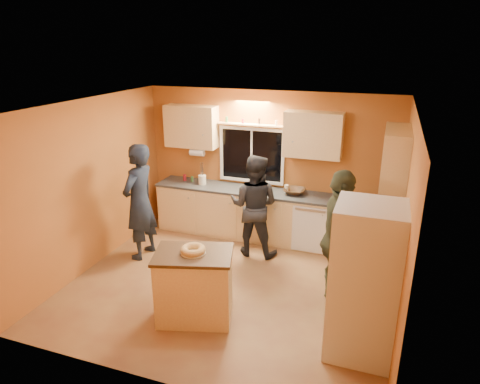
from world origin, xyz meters
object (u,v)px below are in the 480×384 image
at_px(island, 195,285).
at_px(person_left, 139,202).
at_px(refrigerator, 364,282).
at_px(person_right, 338,240).
at_px(person_center, 254,206).

xyz_separation_m(island, person_left, (-1.53, 1.25, 0.48)).
height_order(island, person_left, person_left).
distance_m(refrigerator, person_left, 3.76).
relative_size(island, person_left, 0.58).
bearing_deg(person_right, island, 107.45).
distance_m(island, person_right, 1.93).
bearing_deg(person_left, island, 54.28).
height_order(refrigerator, island, refrigerator).
bearing_deg(person_center, person_left, 21.71).
height_order(refrigerator, person_right, person_right).
xyz_separation_m(refrigerator, person_left, (-3.56, 1.20, 0.05)).
xyz_separation_m(person_center, person_right, (1.47, -1.05, 0.10)).
bearing_deg(island, person_right, 12.54).
bearing_deg(island, refrigerator, -14.71).
relative_size(refrigerator, person_left, 0.95).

